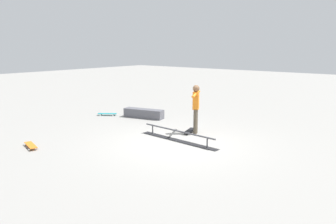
{
  "coord_description": "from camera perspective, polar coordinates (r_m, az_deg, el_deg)",
  "views": [
    {
      "loc": [
        -5.88,
        7.79,
        2.93
      ],
      "look_at": [
        0.16,
        0.26,
        1.0
      ],
      "focal_mm": 35.4,
      "sensor_mm": 36.0,
      "label": 1
    }
  ],
  "objects": [
    {
      "name": "ground_plane",
      "position": [
        10.19,
        1.63,
        -5.41
      ],
      "size": [
        60.0,
        60.0,
        0.0
      ],
      "primitive_type": "plane",
      "color": "gray"
    },
    {
      "name": "loose_skateboard_teal",
      "position": [
        14.42,
        -10.43,
        -0.31
      ],
      "size": [
        0.76,
        0.63,
        0.09
      ],
      "rotation": [
        0.0,
        0.0,
        3.77
      ],
      "color": "teal",
      "rests_on": "ground_plane"
    },
    {
      "name": "loose_skateboard_orange",
      "position": [
        10.55,
        -22.56,
        -5.29
      ],
      "size": [
        0.82,
        0.41,
        0.09
      ],
      "rotation": [
        0.0,
        0.0,
        2.86
      ],
      "color": "orange",
      "rests_on": "ground_plane"
    },
    {
      "name": "skate_ledge",
      "position": [
        13.75,
        -4.2,
        -0.24
      ],
      "size": [
        1.75,
        0.82,
        0.37
      ],
      "primitive_type": "cube",
      "rotation": [
        0.0,
        0.0,
        0.24
      ],
      "color": "#595960",
      "rests_on": "ground_plane"
    },
    {
      "name": "skateboard_main",
      "position": [
        11.41,
        3.74,
        -3.22
      ],
      "size": [
        0.41,
        0.82,
        0.09
      ],
      "rotation": [
        0.0,
        0.0,
        1.83
      ],
      "color": "black",
      "rests_on": "ground_plane"
    },
    {
      "name": "skater_main",
      "position": [
        11.16,
        4.82,
        1.11
      ],
      "size": [
        0.63,
        1.24,
        1.66
      ],
      "rotation": [
        0.0,
        0.0,
        2.0
      ],
      "color": "brown",
      "rests_on": "ground_plane"
    },
    {
      "name": "grind_rail",
      "position": [
        10.43,
        1.72,
        -4.19
      ],
      "size": [
        3.0,
        0.45,
        0.34
      ],
      "rotation": [
        0.0,
        0.0,
        -0.07
      ],
      "color": "black",
      "rests_on": "ground_plane"
    }
  ]
}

